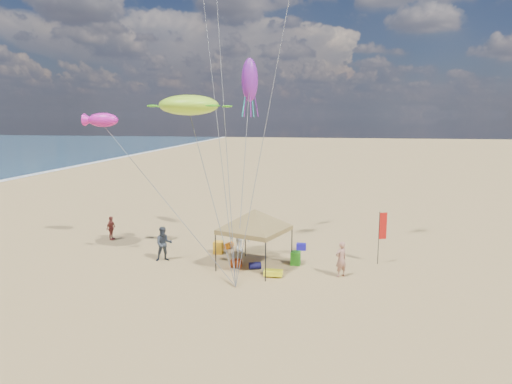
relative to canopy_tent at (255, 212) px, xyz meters
The scene contains 18 objects.
ground 4.48m from the canopy_tent, 87.63° to the right, with size 280.00×280.00×0.00m, color tan.
canopy_tent is the anchor object (origin of this frame).
feather_flag 6.72m from the canopy_tent, 15.07° to the left, with size 0.41×0.17×2.81m.
cooler_red 2.91m from the canopy_tent, behind, with size 0.54×0.38×0.38m, color #BF420F.
cooler_blue 4.97m from the canopy_tent, 59.18° to the left, with size 0.54×0.38×0.38m, color #1B14A5.
bag_navy 2.77m from the canopy_tent, 73.95° to the right, with size 0.36×0.36×0.60m, color #0E0E3E.
bag_orange 4.67m from the canopy_tent, 123.50° to the left, with size 0.36×0.36×0.60m, color orange.
chair_green 3.40m from the canopy_tent, 22.83° to the left, with size 0.50×0.50×0.70m, color #247815.
chair_yellow 4.12m from the canopy_tent, 139.70° to the left, with size 0.50×0.50×0.70m, color gold.
crate_grey 3.04m from the canopy_tent, 50.51° to the right, with size 0.34×0.30×0.28m, color slate.
beach_cart 3.17m from the canopy_tent, 45.72° to the right, with size 0.90×0.50×0.24m, color #FCF61C.
person_near_a 4.83m from the canopy_tent, ahead, with size 0.64×0.42×1.75m, color tan.
person_near_b 5.38m from the canopy_tent, behind, with size 0.90×0.71×1.86m, color #323944.
person_near_c 3.65m from the canopy_tent, 116.24° to the left, with size 1.20×0.69×1.86m, color silver.
person_far_a 10.67m from the canopy_tent, 159.11° to the left, with size 0.88×0.37×1.51m, color brown.
turtle_kite 6.13m from the canopy_tent, behind, with size 2.93×2.34×0.98m, color #AFF52C.
fish_kite 10.43m from the canopy_tent, 165.92° to the left, with size 1.80×0.90×0.80m, color #DD1DAD.
squid_kite 8.46m from the canopy_tent, 103.10° to the left, with size 0.96×0.96×2.51m, color purple.
Camera 1 is at (3.74, -18.72, 7.71)m, focal length 32.10 mm.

